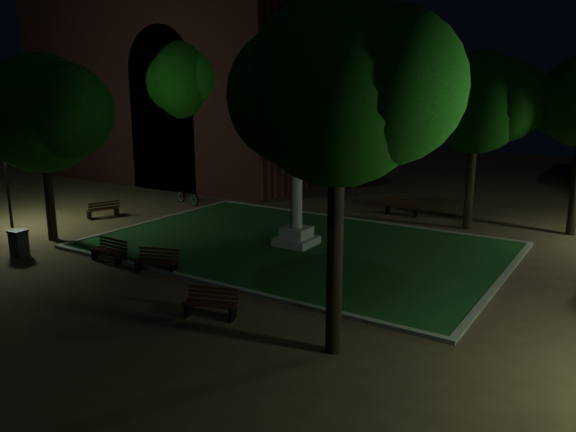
{
  "coord_description": "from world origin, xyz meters",
  "views": [
    {
      "loc": [
        11.02,
        -15.77,
        6.06
      ],
      "look_at": [
        0.26,
        1.0,
        1.45
      ],
      "focal_mm": 35.0,
      "sensor_mm": 36.0,
      "label": 1
    }
  ],
  "objects_px": {
    "monument": "(296,223)",
    "bicycle": "(188,195)",
    "bench_near_right": "(211,304)",
    "bench_west_near": "(110,251)",
    "bench_far_side": "(401,207)",
    "trash_bin": "(19,243)",
    "bench_near_left": "(157,261)",
    "bench_left_side": "(103,210)"
  },
  "relations": [
    {
      "from": "bench_far_side",
      "to": "bench_near_left",
      "type": "bearing_deg",
      "value": 69.45
    },
    {
      "from": "trash_bin",
      "to": "bicycle",
      "type": "height_order",
      "value": "bicycle"
    },
    {
      "from": "bench_left_side",
      "to": "trash_bin",
      "type": "bearing_deg",
      "value": 41.28
    },
    {
      "from": "bench_near_left",
      "to": "bicycle",
      "type": "distance_m",
      "value": 11.24
    },
    {
      "from": "trash_bin",
      "to": "bicycle",
      "type": "relative_size",
      "value": 0.52
    },
    {
      "from": "bench_near_right",
      "to": "monument",
      "type": "bearing_deg",
      "value": 84.24
    },
    {
      "from": "bench_far_side",
      "to": "bicycle",
      "type": "bearing_deg",
      "value": 14.16
    },
    {
      "from": "bench_west_near",
      "to": "bicycle",
      "type": "relative_size",
      "value": 0.79
    },
    {
      "from": "monument",
      "to": "bench_west_near",
      "type": "xyz_separation_m",
      "value": [
        -4.6,
        -5.12,
        -0.59
      ]
    },
    {
      "from": "bench_near_right",
      "to": "trash_bin",
      "type": "relative_size",
      "value": 1.61
    },
    {
      "from": "bench_near_left",
      "to": "bicycle",
      "type": "xyz_separation_m",
      "value": [
        -6.82,
        8.93,
        0.11
      ]
    },
    {
      "from": "bicycle",
      "to": "bench_near_right",
      "type": "bearing_deg",
      "value": -124.33
    },
    {
      "from": "bench_near_left",
      "to": "bench_west_near",
      "type": "height_order",
      "value": "same"
    },
    {
      "from": "bench_near_left",
      "to": "bench_far_side",
      "type": "distance_m",
      "value": 12.9
    },
    {
      "from": "monument",
      "to": "bench_far_side",
      "type": "height_order",
      "value": "monument"
    },
    {
      "from": "bench_near_right",
      "to": "bench_far_side",
      "type": "xyz_separation_m",
      "value": [
        -0.24,
        14.26,
        0.04
      ]
    },
    {
      "from": "bench_west_near",
      "to": "trash_bin",
      "type": "height_order",
      "value": "trash_bin"
    },
    {
      "from": "monument",
      "to": "bench_near_left",
      "type": "height_order",
      "value": "monument"
    },
    {
      "from": "bench_near_right",
      "to": "bicycle",
      "type": "relative_size",
      "value": 0.83
    },
    {
      "from": "monument",
      "to": "bench_near_left",
      "type": "distance_m",
      "value": 5.62
    },
    {
      "from": "bench_near_right",
      "to": "bench_west_near",
      "type": "height_order",
      "value": "bench_near_right"
    },
    {
      "from": "bench_far_side",
      "to": "trash_bin",
      "type": "distance_m",
      "value": 16.61
    },
    {
      "from": "bicycle",
      "to": "bench_west_near",
      "type": "bearing_deg",
      "value": -142.36
    },
    {
      "from": "monument",
      "to": "bench_far_side",
      "type": "relative_size",
      "value": 1.98
    },
    {
      "from": "bench_near_right",
      "to": "bicycle",
      "type": "xyz_separation_m",
      "value": [
        -10.78,
        10.84,
        0.11
      ]
    },
    {
      "from": "bench_near_left",
      "to": "bench_near_right",
      "type": "height_order",
      "value": "bench_near_right"
    },
    {
      "from": "bench_near_left",
      "to": "bench_far_side",
      "type": "bearing_deg",
      "value": 53.96
    },
    {
      "from": "bench_west_near",
      "to": "bench_far_side",
      "type": "relative_size",
      "value": 0.89
    },
    {
      "from": "bench_far_side",
      "to": "bench_west_near",
      "type": "bearing_deg",
      "value": 60.34
    },
    {
      "from": "bench_far_side",
      "to": "monument",
      "type": "bearing_deg",
      "value": 75.28
    },
    {
      "from": "monument",
      "to": "bicycle",
      "type": "distance_m",
      "value": 9.93
    },
    {
      "from": "monument",
      "to": "bench_left_side",
      "type": "bearing_deg",
      "value": -175.8
    },
    {
      "from": "bench_far_side",
      "to": "bicycle",
      "type": "relative_size",
      "value": 0.88
    },
    {
      "from": "bench_left_side",
      "to": "bench_far_side",
      "type": "relative_size",
      "value": 0.97
    },
    {
      "from": "bench_near_left",
      "to": "bench_near_right",
      "type": "distance_m",
      "value": 4.4
    },
    {
      "from": "bench_near_right",
      "to": "bench_far_side",
      "type": "relative_size",
      "value": 0.94
    },
    {
      "from": "monument",
      "to": "bicycle",
      "type": "relative_size",
      "value": 1.75
    },
    {
      "from": "trash_bin",
      "to": "bicycle",
      "type": "bearing_deg",
      "value": 96.5
    },
    {
      "from": "bench_near_left",
      "to": "bicycle",
      "type": "bearing_deg",
      "value": 108.08
    },
    {
      "from": "monument",
      "to": "bench_left_side",
      "type": "relative_size",
      "value": 2.04
    },
    {
      "from": "bench_near_right",
      "to": "trash_bin",
      "type": "xyz_separation_m",
      "value": [
        -9.61,
        0.54,
        0.11
      ]
    },
    {
      "from": "monument",
      "to": "bicycle",
      "type": "height_order",
      "value": "monument"
    }
  ]
}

